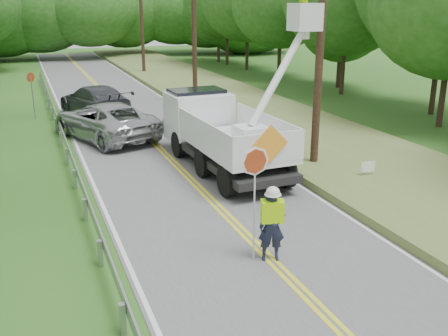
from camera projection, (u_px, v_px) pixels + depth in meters
name	position (u px, v px, depth m)	size (l,w,h in m)	color
ground	(328.00, 318.00, 10.75)	(140.00, 140.00, 0.00)	#275218
road	(160.00, 149.00, 23.15)	(7.20, 96.00, 0.03)	#555557
guardrail	(65.00, 140.00, 22.40)	(0.18, 48.00, 0.77)	#999BA1
utility_poles	(237.00, 24.00, 25.93)	(1.60, 43.30, 10.00)	black
tall_grass_verge	(298.00, 132.00, 25.57)	(7.00, 96.00, 0.30)	#596C36
treeline_right	(338.00, 1.00, 35.48)	(11.91, 52.37, 11.82)	#332319
treeline_horizon	(64.00, 10.00, 58.78)	(57.63, 14.88, 11.29)	#1E4F12
flagger	(271.00, 221.00, 12.84)	(1.17, 0.62, 3.00)	#191E33
bucket_truck	(219.00, 122.00, 20.78)	(4.54, 7.88, 7.47)	black
suv_silver	(105.00, 120.00, 24.60)	(2.92, 6.33, 1.76)	#B0B4B7
suv_darkgrey	(95.00, 101.00, 29.57)	(2.47, 6.08, 1.76)	#3D4146
stop_sign_permanent	(32.00, 88.00, 28.51)	(0.44, 0.38, 2.63)	#999BA1
yard_sign	(368.00, 168.00, 18.63)	(0.56, 0.07, 0.80)	white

